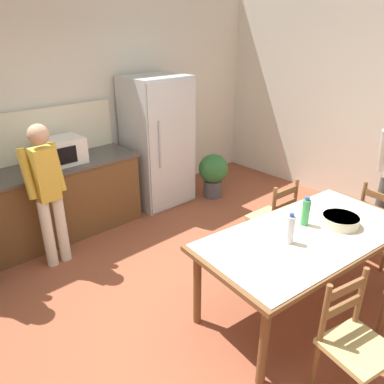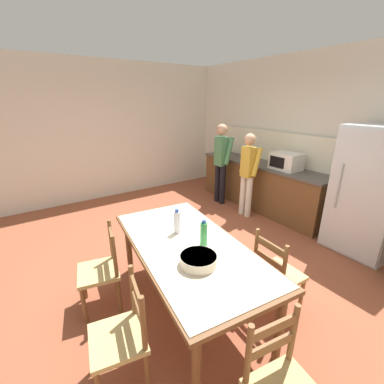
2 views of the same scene
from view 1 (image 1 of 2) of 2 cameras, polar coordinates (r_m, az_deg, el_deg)
name	(u,v)px [view 1 (image 1 of 2)]	position (r m, az deg, el deg)	size (l,w,h in m)	color
ground_plane	(210,309)	(3.65, 2.75, -17.39)	(8.32, 8.32, 0.00)	brown
wall_back	(62,109)	(5.06, -19.19, 11.81)	(6.52, 0.12, 2.90)	silver
kitchen_counter	(21,212)	(4.71, -24.59, -2.75)	(2.89, 0.66, 0.92)	brown
refrigerator	(158,142)	(5.34, -5.22, 7.58)	(0.83, 0.73, 1.81)	silver
microwave	(61,151)	(4.64, -19.36, 5.89)	(0.50, 0.39, 0.30)	white
dining_table	(307,241)	(3.42, 17.10, -7.15)	(2.09, 1.20, 0.78)	brown
bottle_near_centre	(290,229)	(3.15, 14.74, -5.50)	(0.07, 0.07, 0.27)	silver
bottle_off_centre	(306,212)	(3.46, 16.94, -2.94)	(0.07, 0.07, 0.27)	green
serving_bowl	(341,220)	(3.59, 21.70, -3.99)	(0.32, 0.32, 0.09)	beige
chair_side_near_left	(353,343)	(2.95, 23.39, -20.39)	(0.49, 0.48, 0.91)	brown
chair_head_end	(380,225)	(4.54, 26.77, -4.45)	(0.46, 0.48, 0.91)	brown
chair_side_far_right	(273,218)	(4.28, 12.24, -3.97)	(0.44, 0.42, 0.91)	brown
person_at_counter	(47,189)	(4.11, -21.18, 0.38)	(0.39, 0.27, 1.56)	silver
potted_plant	(213,173)	(5.64, 3.26, 2.99)	(0.44, 0.44, 0.67)	#4C4C51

